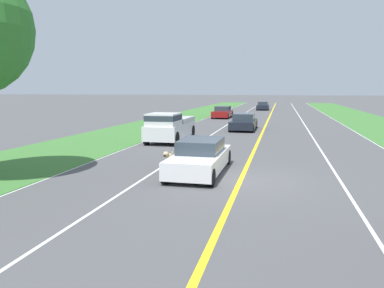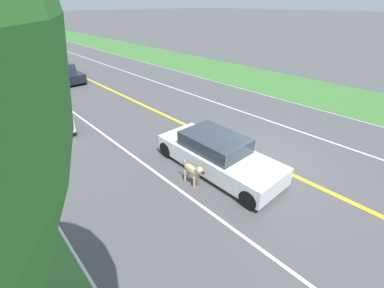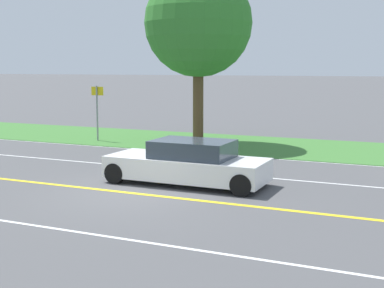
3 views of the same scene
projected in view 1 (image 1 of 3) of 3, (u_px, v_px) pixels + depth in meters
ground_plane at (241, 180)px, 13.54m from camera, size 400.00×400.00×0.00m
centre_divider_line at (241, 180)px, 13.54m from camera, size 0.18×160.00×0.01m
lane_edge_line_right at (68, 170)px, 15.15m from camera, size 0.14×160.00×0.01m
lane_dash_same_dir at (149, 175)px, 14.34m from camera, size 0.10×160.00×0.01m
lane_dash_oncoming at (343, 186)px, 12.73m from camera, size 0.10×160.00×0.01m
grass_verge_right at (4, 167)px, 15.84m from camera, size 6.00×160.00×0.03m
ego_car at (200, 157)px, 14.73m from camera, size 1.84×4.76×1.32m
dog at (169, 158)px, 14.95m from camera, size 0.26×1.20×0.88m
pickup_truck at (170, 126)px, 23.61m from camera, size 2.04×5.20×1.85m
car_trailing_near at (244, 122)px, 30.37m from camera, size 1.92×4.77×1.32m
car_trailing_mid at (223, 112)px, 43.07m from camera, size 1.90×4.70×1.34m
car_trailing_far at (263, 106)px, 59.51m from camera, size 1.83×4.64×1.32m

